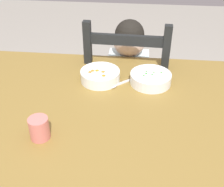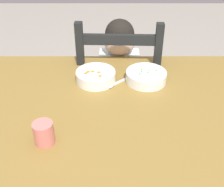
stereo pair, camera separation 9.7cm
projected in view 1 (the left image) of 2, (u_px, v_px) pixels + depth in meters
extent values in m
cube|color=olive|center=(99.00, 118.00, 1.13)|extent=(1.28, 1.00, 0.04)
cylinder|color=olive|center=(18.00, 119.00, 1.75)|extent=(0.07, 0.07, 0.74)
cylinder|color=olive|center=(210.00, 131.00, 1.66)|extent=(0.07, 0.07, 0.74)
cube|color=black|center=(127.00, 100.00, 1.81)|extent=(0.43, 0.43, 0.02)
cube|color=black|center=(156.00, 112.00, 2.06)|extent=(0.04, 0.04, 0.42)
cube|color=black|center=(103.00, 108.00, 2.11)|extent=(0.04, 0.04, 0.42)
cube|color=black|center=(155.00, 150.00, 1.75)|extent=(0.04, 0.04, 0.42)
cube|color=black|center=(93.00, 144.00, 1.80)|extent=(0.04, 0.04, 0.42)
cube|color=black|center=(163.00, 78.00, 1.47)|extent=(0.04, 0.04, 0.55)
cube|color=black|center=(89.00, 73.00, 1.51)|extent=(0.04, 0.04, 0.55)
cube|color=black|center=(127.00, 40.00, 1.38)|extent=(0.36, 0.04, 0.05)
cube|color=black|center=(126.00, 71.00, 1.47)|extent=(0.36, 0.04, 0.05)
cube|color=silver|center=(128.00, 79.00, 1.69)|extent=(0.22, 0.14, 0.32)
sphere|color=beige|center=(129.00, 41.00, 1.55)|extent=(0.17, 0.17, 0.17)
sphere|color=black|center=(130.00, 34.00, 1.53)|extent=(0.16, 0.16, 0.16)
cylinder|color=#3F4C72|center=(116.00, 141.00, 1.80)|extent=(0.07, 0.07, 0.44)
cylinder|color=#3F4C72|center=(134.00, 142.00, 1.80)|extent=(0.07, 0.07, 0.44)
cylinder|color=silver|center=(103.00, 75.00, 1.57)|extent=(0.06, 0.24, 0.13)
cylinder|color=silver|center=(152.00, 77.00, 1.55)|extent=(0.06, 0.24, 0.13)
cylinder|color=white|center=(151.00, 78.00, 1.30)|extent=(0.18, 0.18, 0.05)
cylinder|color=white|center=(150.00, 83.00, 1.31)|extent=(0.08, 0.08, 0.01)
cylinder|color=#3D9328|center=(151.00, 77.00, 1.30)|extent=(0.15, 0.15, 0.03)
sphere|color=green|center=(146.00, 74.00, 1.29)|extent=(0.01, 0.01, 0.01)
sphere|color=green|center=(154.00, 73.00, 1.30)|extent=(0.01, 0.01, 0.01)
sphere|color=#408934|center=(146.00, 72.00, 1.31)|extent=(0.01, 0.01, 0.01)
sphere|color=green|center=(161.00, 73.00, 1.30)|extent=(0.01, 0.01, 0.01)
sphere|color=green|center=(144.00, 76.00, 1.28)|extent=(0.01, 0.01, 0.01)
sphere|color=green|center=(152.00, 75.00, 1.28)|extent=(0.01, 0.01, 0.01)
cylinder|color=white|center=(100.00, 76.00, 1.32)|extent=(0.18, 0.18, 0.05)
cylinder|color=white|center=(100.00, 80.00, 1.33)|extent=(0.08, 0.08, 0.01)
cylinder|color=orange|center=(100.00, 74.00, 1.31)|extent=(0.15, 0.15, 0.03)
cube|color=orange|center=(103.00, 73.00, 1.30)|extent=(0.02, 0.02, 0.01)
cube|color=orange|center=(93.00, 71.00, 1.31)|extent=(0.02, 0.02, 0.01)
cube|color=orange|center=(97.00, 71.00, 1.31)|extent=(0.02, 0.02, 0.01)
cube|color=orange|center=(90.00, 73.00, 1.30)|extent=(0.02, 0.02, 0.01)
cube|color=orange|center=(104.00, 76.00, 1.27)|extent=(0.02, 0.02, 0.01)
cube|color=silver|center=(125.00, 82.00, 1.32)|extent=(0.08, 0.07, 0.00)
ellipsoid|color=silver|center=(112.00, 86.00, 1.28)|extent=(0.05, 0.05, 0.01)
cylinder|color=#D4726A|center=(39.00, 128.00, 1.00)|extent=(0.07, 0.07, 0.08)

